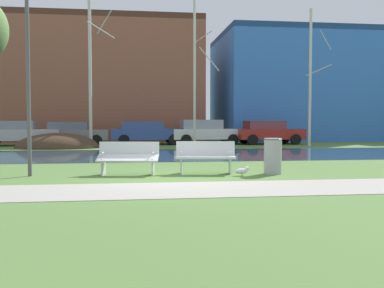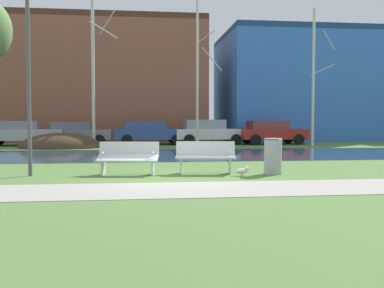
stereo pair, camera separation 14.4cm
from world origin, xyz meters
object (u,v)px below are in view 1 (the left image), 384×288
Objects in this scene: bench_right at (206,156)px; streetlamp at (28,44)px; seagull at (242,171)px; parked_hatch_third_blue at (147,132)px; trash_bin at (273,155)px; parked_van_nearest_silver at (17,133)px; parked_suv_fifth_red at (268,132)px; parked_wagon_fourth_white at (205,131)px; parked_sedan_second_grey at (73,133)px; bench_left at (128,157)px.

bench_right is 0.33× the size of streetlamp.
seagull is 16.12m from parked_hatch_third_blue.
bench_right is at bearing 170.34° from trash_bin.
bench_right is at bearing -60.05° from parked_van_nearest_silver.
parked_van_nearest_silver is 7.47m from parked_hatch_third_blue.
parked_hatch_third_blue is at bearing 175.28° from parked_suv_fifth_red.
seagull is 16.01m from parked_wagon_fourth_white.
streetlamp is (-4.58, 0.06, 2.91)m from bench_right.
parked_van_nearest_silver reaches higher than parked_sedan_second_grey.
trash_bin reaches higher than bench_left.
seagull is 6.38m from streetlamp.
parked_sedan_second_grey is at bearing -179.31° from parked_hatch_third_blue.
bench_left is 2.07m from bench_right.
parked_van_nearest_silver is at bearing 113.64° from bench_left.
parked_van_nearest_silver is 11.09m from parked_wagon_fourth_white.
bench_right is 15.44m from parked_hatch_third_blue.
parked_suv_fifth_red is at bearing 70.42° from seagull.
bench_left is 0.33× the size of streetlamp.
parked_suv_fifth_red is (7.47, -0.62, 0.00)m from parked_hatch_third_blue.
parked_wagon_fourth_white is at bearing 171.91° from parked_suv_fifth_red.
streetlamp reaches higher than parked_sedan_second_grey.
parked_sedan_second_grey reaches higher than trash_bin.
parked_sedan_second_grey is at bearing 111.88° from seagull.
seagull is 0.09× the size of parked_wagon_fourth_white.
bench_left is at bearing -77.28° from parked_sedan_second_grey.
streetlamp is at bearing -86.46° from parked_sedan_second_grey.
bench_left is 1.73× the size of trash_bin.
bench_right is (2.07, 0.00, 0.00)m from bench_left.
streetlamp is 1.20× the size of parked_suv_fifth_red.
trash_bin is 0.24× the size of parked_sedan_second_grey.
streetlamp is (-5.45, 0.65, 3.26)m from seagull.
seagull is at bearing -162.49° from trash_bin.
streetlamp is 15.54m from parked_sedan_second_grey.
bench_left is 17.00m from parked_suv_fifth_red.
parked_hatch_third_blue reaches higher than bench_right.
bench_right is 0.41× the size of parked_sedan_second_grey.
trash_bin reaches higher than bench_right.
parked_hatch_third_blue is at bearing 94.23° from bench_right.
streetlamp reaches higher than bench_left.
parked_suv_fifth_red is (4.56, 15.08, 0.27)m from trash_bin.
bench_right is at bearing -99.22° from parked_wagon_fourth_white.
parked_suv_fifth_red reaches higher than parked_hatch_third_blue.
parked_wagon_fourth_white reaches higher than parked_hatch_third_blue.
parked_hatch_third_blue reaches higher than trash_bin.
parked_van_nearest_silver is at bearing -176.30° from parked_hatch_third_blue.
parked_hatch_third_blue is at bearing 86.55° from bench_left.
parked_wagon_fourth_white reaches higher than trash_bin.
parked_wagon_fourth_white reaches higher than parked_sedan_second_grey.
parked_sedan_second_grey is (-7.31, 15.64, 0.24)m from trash_bin.
bench_left is 16.28m from parked_van_nearest_silver.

